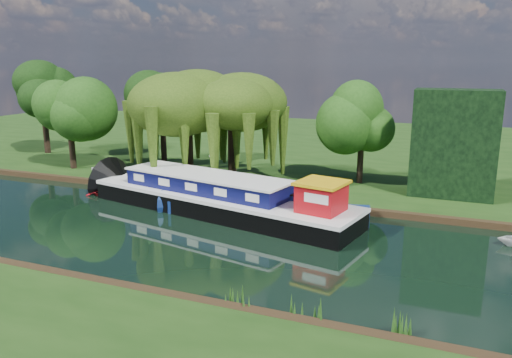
% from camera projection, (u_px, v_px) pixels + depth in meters
% --- Properties ---
extents(ground, '(120.00, 120.00, 0.00)m').
position_uv_depth(ground, '(132.00, 226.00, 32.43)').
color(ground, black).
extents(far_bank, '(120.00, 52.00, 0.45)m').
position_uv_depth(far_bank, '(292.00, 144.00, 63.08)').
color(far_bank, '#16340E').
rests_on(far_bank, ground).
extents(dutch_barge, '(21.07, 8.73, 4.34)m').
position_uv_depth(dutch_barge, '(221.00, 198.00, 35.02)').
color(dutch_barge, black).
rests_on(dutch_barge, ground).
extents(narrowboat, '(13.98, 4.39, 2.01)m').
position_uv_depth(narrowboat, '(268.00, 206.00, 34.35)').
color(narrowboat, navy).
rests_on(narrowboat, ground).
extents(red_dinghy, '(3.55, 2.94, 0.64)m').
position_uv_depth(red_dinghy, '(105.00, 195.00, 39.82)').
color(red_dinghy, '#9C0B12').
rests_on(red_dinghy, ground).
extents(willow_left, '(7.37, 7.37, 8.83)m').
position_uv_depth(willow_left, '(188.00, 105.00, 41.64)').
color(willow_left, black).
rests_on(willow_left, far_bank).
extents(willow_right, '(6.74, 6.74, 8.21)m').
position_uv_depth(willow_right, '(232.00, 111.00, 40.94)').
color(willow_right, black).
rests_on(willow_right, far_bank).
extents(tree_far_left, '(5.14, 5.14, 8.28)m').
position_uv_depth(tree_far_left, '(69.00, 109.00, 46.51)').
color(tree_far_left, black).
rests_on(tree_far_left, far_bank).
extents(tree_far_back, '(5.41, 5.41, 9.11)m').
position_uv_depth(tree_far_back, '(42.00, 95.00, 54.44)').
color(tree_far_back, black).
rests_on(tree_far_back, far_bank).
extents(tree_far_mid, '(5.09, 5.09, 8.32)m').
position_uv_depth(tree_far_mid, '(162.00, 105.00, 49.40)').
color(tree_far_mid, black).
rests_on(tree_far_mid, far_bank).
extents(tree_far_right, '(4.46, 4.46, 7.30)m').
position_uv_depth(tree_far_right, '(362.00, 123.00, 40.93)').
color(tree_far_right, black).
rests_on(tree_far_right, far_bank).
extents(conifer_hedge, '(6.00, 3.00, 8.00)m').
position_uv_depth(conifer_hedge, '(454.00, 144.00, 37.16)').
color(conifer_hedge, black).
rests_on(conifer_hedge, far_bank).
extents(lamppost, '(0.36, 0.36, 2.56)m').
position_uv_depth(lamppost, '(211.00, 161.00, 41.17)').
color(lamppost, silver).
rests_on(lamppost, far_bank).
extents(mooring_posts, '(19.16, 0.16, 1.00)m').
position_uv_depth(mooring_posts, '(189.00, 183.00, 39.97)').
color(mooring_posts, silver).
rests_on(mooring_posts, far_bank).
extents(reeds_near, '(33.70, 1.50, 1.10)m').
position_uv_depth(reeds_near, '(158.00, 282.00, 22.97)').
color(reeds_near, '#204713').
rests_on(reeds_near, ground).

